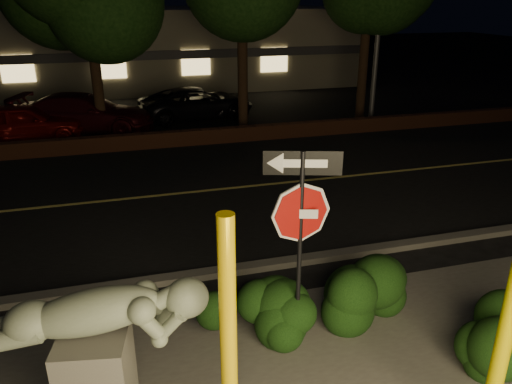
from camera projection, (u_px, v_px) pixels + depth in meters
ground at (188, 157)px, 15.37m from camera, size 90.00×90.00×0.00m
road at (206, 191)px, 12.69m from camera, size 80.00×8.00×0.01m
lane_marking at (206, 191)px, 12.69m from camera, size 80.00×0.12×0.00m
curb at (247, 268)px, 9.01m from camera, size 80.00×0.25×0.12m
brick_wall at (181, 138)px, 16.44m from camera, size 40.00×0.35×0.50m
parking_lot at (163, 110)px, 21.63m from camera, size 40.00×12.00×0.01m
building at (145, 46)px, 28.03m from camera, size 22.00×10.20×4.00m
yellow_pole_left at (229, 369)px, 4.47m from camera, size 0.15×0.15×3.05m
yellow_pole_right at (509, 319)px, 4.91m from camera, size 0.17×0.17×3.37m
signpost at (301, 214)px, 6.36m from camera, size 0.94×0.32×2.89m
sculpture at (99, 362)px, 4.78m from camera, size 2.10×0.90×2.24m
hedge_center at (259, 312)px, 7.03m from camera, size 2.02×1.31×0.97m
hedge_right at (363, 290)px, 7.44m from camera, size 1.83×1.16×1.12m
hedge_far_right at (505, 328)px, 6.57m from camera, size 1.67×1.09×1.12m
parked_car_red at (24, 122)px, 16.77m from camera, size 3.91×1.64×1.32m
parked_car_darkred at (85, 114)px, 17.83m from camera, size 5.19×3.22×1.40m
parked_car_dark at (197, 103)px, 19.94m from camera, size 4.77×2.74×1.25m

